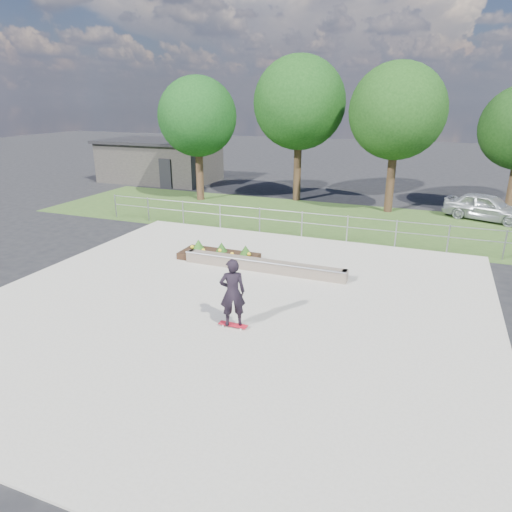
# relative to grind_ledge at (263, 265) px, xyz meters

# --- Properties ---
(ground) EXTENTS (120.00, 120.00, 0.00)m
(ground) POSITION_rel_grind_ledge_xyz_m (0.09, -2.89, -0.26)
(ground) COLOR black
(ground) RESTS_ON ground
(grass_verge) EXTENTS (30.00, 8.00, 0.02)m
(grass_verge) POSITION_rel_grind_ledge_xyz_m (0.09, 8.11, -0.25)
(grass_verge) COLOR #2D471C
(grass_verge) RESTS_ON ground
(concrete_slab) EXTENTS (15.00, 15.00, 0.06)m
(concrete_slab) POSITION_rel_grind_ledge_xyz_m (0.09, -2.89, -0.23)
(concrete_slab) COLOR #9E998C
(concrete_slab) RESTS_ON ground
(fence) EXTENTS (20.06, 0.06, 1.20)m
(fence) POSITION_rel_grind_ledge_xyz_m (0.09, 4.61, 0.51)
(fence) COLOR #94969C
(fence) RESTS_ON ground
(building) EXTENTS (8.40, 5.40, 3.00)m
(building) POSITION_rel_grind_ledge_xyz_m (-13.91, 15.11, 1.25)
(building) COLOR #2B2926
(building) RESTS_ON ground
(tree_far_left) EXTENTS (4.55, 4.55, 7.15)m
(tree_far_left) POSITION_rel_grind_ledge_xyz_m (-7.91, 10.11, 4.59)
(tree_far_left) COLOR #372216
(tree_far_left) RESTS_ON ground
(tree_mid_left) EXTENTS (5.25, 5.25, 8.25)m
(tree_mid_left) POSITION_rel_grind_ledge_xyz_m (-2.41, 12.11, 5.34)
(tree_mid_left) COLOR black
(tree_mid_left) RESTS_ON ground
(tree_mid_right) EXTENTS (4.90, 4.90, 7.70)m
(tree_mid_right) POSITION_rel_grind_ledge_xyz_m (3.09, 11.11, 4.97)
(tree_mid_right) COLOR black
(tree_mid_right) RESTS_ON ground
(grind_ledge) EXTENTS (6.00, 0.44, 0.43)m
(grind_ledge) POSITION_rel_grind_ledge_xyz_m (0.00, 0.00, 0.00)
(grind_ledge) COLOR brown
(grind_ledge) RESTS_ON concrete_slab
(planter_bed) EXTENTS (3.00, 1.20, 0.61)m
(planter_bed) POSITION_rel_grind_ledge_xyz_m (-1.99, 0.56, -0.02)
(planter_bed) COLOR black
(planter_bed) RESTS_ON concrete_slab
(skateboarder) EXTENTS (0.81, 0.71, 1.94)m
(skateboarder) POSITION_rel_grind_ledge_xyz_m (0.76, -4.25, 0.80)
(skateboarder) COLOR silver
(skateboarder) RESTS_ON concrete_slab
(parked_car) EXTENTS (4.33, 2.91, 1.37)m
(parked_car) POSITION_rel_grind_ledge_xyz_m (7.88, 11.05, 0.42)
(parked_car) COLOR #A9AEB2
(parked_car) RESTS_ON ground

